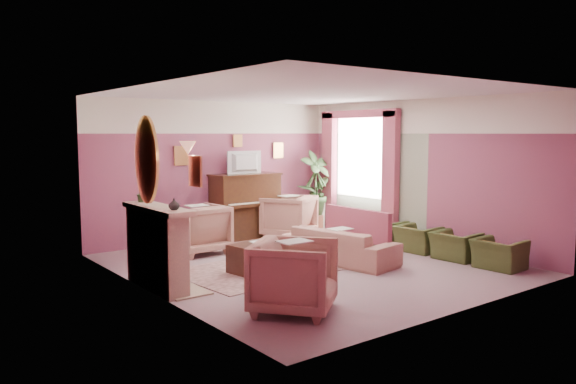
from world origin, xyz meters
TOP-DOWN VIEW (x-y plane):
  - floor at (0.00, 0.00)m, footprint 5.50×6.00m
  - ceiling at (0.00, 0.00)m, footprint 5.50×6.00m
  - wall_back at (0.00, 3.00)m, footprint 5.50×0.02m
  - wall_front at (0.00, -3.00)m, footprint 5.50×0.02m
  - wall_left at (-2.75, 0.00)m, footprint 0.02×6.00m
  - wall_right at (2.75, 0.00)m, footprint 0.02×6.00m
  - picture_rail_band at (0.00, 2.99)m, footprint 5.50×0.01m
  - stripe_panel at (2.73, 1.30)m, footprint 0.01×3.00m
  - fireplace_surround at (-2.59, 0.20)m, footprint 0.30×1.40m
  - fireplace_inset at (-2.49, 0.20)m, footprint 0.18×0.72m
  - fire_ember at (-2.45, 0.20)m, footprint 0.06×0.54m
  - mantel_shelf at (-2.56, 0.20)m, footprint 0.40×1.55m
  - hearth at (-2.39, 0.20)m, footprint 0.55×1.50m
  - mirror_frame at (-2.70, 0.20)m, footprint 0.04×0.72m
  - mirror_glass at (-2.67, 0.20)m, footprint 0.01×0.60m
  - sconce_shade at (-2.62, -0.85)m, footprint 0.20×0.20m
  - piano at (0.50, 2.68)m, footprint 1.40×0.60m
  - piano_keyshelf at (0.50, 2.33)m, footprint 1.30×0.12m
  - piano_keys at (0.50, 2.33)m, footprint 1.20×0.08m
  - piano_top at (0.50, 2.68)m, footprint 1.45×0.65m
  - television at (0.50, 2.63)m, footprint 0.80×0.12m
  - print_back_left at (-0.80, 2.96)m, footprint 0.30×0.03m
  - print_back_right at (1.55, 2.96)m, footprint 0.26×0.03m
  - print_back_mid at (0.50, 2.96)m, footprint 0.22×0.03m
  - print_left_wall at (-2.71, -1.20)m, footprint 0.03×0.28m
  - window_blind at (2.70, 1.55)m, footprint 0.03×1.40m
  - curtain_left at (2.62, 0.63)m, footprint 0.16×0.34m
  - curtain_right at (2.62, 2.47)m, footprint 0.16×0.34m
  - pelmet at (2.62, 1.55)m, footprint 0.16×2.20m
  - mantel_plant at (-2.55, 0.75)m, footprint 0.16×0.16m
  - mantel_vase at (-2.55, -0.30)m, footprint 0.16×0.16m
  - area_rug at (-0.84, 0.21)m, footprint 2.64×1.99m
  - coffee_table at (-0.86, 0.16)m, footprint 1.06×0.64m
  - table_paper at (-0.81, 0.16)m, footprint 0.35×0.28m
  - sofa at (0.53, -0.17)m, footprint 0.66×1.98m
  - sofa_throw at (0.93, -0.17)m, footprint 0.10×1.50m
  - floral_armchair_left at (-1.04, 1.90)m, footprint 0.94×0.94m
  - floral_armchair_right at (1.21, 2.14)m, footprint 0.94×0.94m
  - floral_armchair_front at (-1.72, -1.80)m, footprint 0.94×0.94m
  - olive_chair_a at (2.22, -2.06)m, footprint 0.52×0.74m
  - olive_chair_b at (2.22, -1.24)m, footprint 0.52×0.74m
  - olive_chair_c at (2.22, -0.42)m, footprint 0.52×0.74m
  - olive_chair_d at (2.22, 0.40)m, footprint 0.52×0.74m
  - side_table at (2.31, 2.64)m, footprint 0.52×0.52m
  - side_plant_big at (2.31, 2.64)m, footprint 0.30×0.30m
  - side_plant_small at (2.43, 2.54)m, footprint 0.16×0.16m
  - palm_pot at (2.24, 2.48)m, footprint 0.34×0.34m
  - palm_plant at (2.24, 2.48)m, footprint 0.76×0.76m

SIDE VIEW (x-z plane):
  - floor at x=0.00m, z-range -0.01..0.01m
  - area_rug at x=-0.84m, z-range 0.00..0.01m
  - hearth at x=-2.39m, z-range 0.00..0.02m
  - palm_pot at x=2.24m, z-range 0.00..0.34m
  - fire_ember at x=-2.45m, z-range 0.17..0.27m
  - coffee_table at x=-0.86m, z-range 0.00..0.45m
  - olive_chair_a at x=2.22m, z-range 0.00..0.64m
  - olive_chair_b at x=2.22m, z-range 0.00..0.64m
  - olive_chair_c at x=2.22m, z-range 0.00..0.64m
  - olive_chair_d at x=2.22m, z-range 0.00..0.64m
  - side_table at x=2.31m, z-range 0.00..0.70m
  - sofa at x=0.53m, z-range 0.00..0.80m
  - fireplace_inset at x=-2.49m, z-range 0.06..0.74m
  - table_paper at x=-0.81m, z-range 0.45..0.46m
  - floral_armchair_left at x=-1.04m, z-range 0.00..0.98m
  - floral_armchair_right at x=1.21m, z-range 0.00..0.98m
  - floral_armchair_front at x=-1.72m, z-range 0.00..0.98m
  - fireplace_surround at x=-2.59m, z-range 0.00..1.10m
  - sofa_throw at x=0.93m, z-range 0.33..0.87m
  - piano at x=0.50m, z-range 0.00..1.30m
  - piano_keyshelf at x=0.50m, z-range 0.69..0.75m
  - piano_keys at x=0.50m, z-range 0.75..0.77m
  - side_plant_small at x=2.43m, z-range 0.70..0.98m
  - side_plant_big at x=2.31m, z-range 0.70..1.04m
  - palm_plant at x=2.24m, z-range 0.34..1.78m
  - stripe_panel at x=2.73m, z-range 0.00..2.15m
  - mantel_shelf at x=-2.56m, z-range 1.09..1.16m
  - mantel_vase at x=-2.55m, z-range 1.15..1.31m
  - mantel_plant at x=-2.55m, z-range 1.15..1.43m
  - curtain_left at x=2.62m, z-range 0.00..2.60m
  - curtain_right at x=2.62m, z-range 0.00..2.60m
  - piano_top at x=0.50m, z-range 1.29..1.33m
  - wall_back at x=0.00m, z-range 0.00..2.80m
  - wall_front at x=0.00m, z-range 0.00..2.80m
  - wall_left at x=-2.75m, z-range 0.00..2.80m
  - wall_right at x=2.75m, z-range 0.00..2.80m
  - television at x=0.50m, z-range 1.36..1.84m
  - window_blind at x=2.70m, z-range 0.80..2.60m
  - print_back_left at x=-0.80m, z-range 1.53..1.91m
  - print_left_wall at x=-2.71m, z-range 1.54..1.90m
  - print_back_right at x=1.55m, z-range 1.61..1.95m
  - mirror_frame at x=-2.70m, z-range 1.20..2.40m
  - mirror_glass at x=-2.67m, z-range 1.27..2.33m
  - sconce_shade at x=-2.62m, z-range 1.90..2.06m
  - print_back_mid at x=0.50m, z-range 1.87..2.13m
  - picture_rail_band at x=0.00m, z-range 2.15..2.80m
  - pelmet at x=2.62m, z-range 2.48..2.64m
  - ceiling at x=0.00m, z-range 2.79..2.80m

